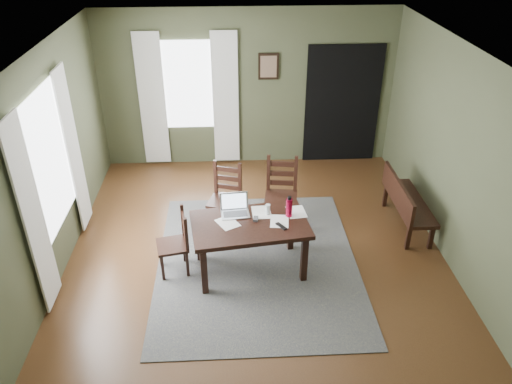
{
  "coord_description": "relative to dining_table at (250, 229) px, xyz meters",
  "views": [
    {
      "loc": [
        -0.29,
        -5.21,
        4.12
      ],
      "look_at": [
        0.0,
        0.3,
        0.9
      ],
      "focal_mm": 35.0,
      "sensor_mm": 36.0,
      "label": 1
    }
  ],
  "objects": [
    {
      "name": "bench",
      "position": [
        2.25,
        0.89,
        -0.19
      ],
      "size": [
        0.42,
        1.31,
        0.74
      ],
      "rotation": [
        0.0,
        0.0,
        1.57
      ],
      "color": "black",
      "rests_on": "ground"
    },
    {
      "name": "rug",
      "position": [
        0.1,
        0.14,
        -0.63
      ],
      "size": [
        2.6,
        3.2,
        0.01
      ],
      "color": "#464646",
      "rests_on": "ground"
    },
    {
      "name": "curtain_back_left",
      "position": [
        -1.52,
        3.08,
        0.57
      ],
      "size": [
        0.44,
        0.03,
        2.3
      ],
      "color": "silver",
      "rests_on": "ground"
    },
    {
      "name": "computer_mouse",
      "position": [
        0.08,
        0.06,
        0.1
      ],
      "size": [
        0.07,
        0.1,
        0.03
      ],
      "primitive_type": "cube",
      "rotation": [
        0.0,
        0.0,
        -0.15
      ],
      "color": "#3F3F42",
      "rests_on": "dining_table"
    },
    {
      "name": "laptop",
      "position": [
        -0.18,
        0.25,
        0.15
      ],
      "size": [
        0.38,
        0.31,
        0.24
      ],
      "rotation": [
        0.0,
        0.0,
        0.08
      ],
      "color": "#B7B7BC",
      "rests_on": "dining_table"
    },
    {
      "name": "window_left",
      "position": [
        -2.37,
        0.34,
        0.82
      ],
      "size": [
        0.01,
        1.3,
        1.7
      ],
      "color": "white",
      "rests_on": "ground"
    },
    {
      "name": "chair_back_right",
      "position": [
        0.49,
        1.02,
        -0.12
      ],
      "size": [
        0.51,
        0.51,
        1.04
      ],
      "rotation": [
        0.0,
        0.0,
        -0.14
      ],
      "color": "black",
      "rests_on": "rug"
    },
    {
      "name": "paper_c",
      "position": [
        0.16,
        0.23,
        0.09
      ],
      "size": [
        0.25,
        0.32,
        0.0
      ],
      "primitive_type": "cube",
      "rotation": [
        0.0,
        0.0,
        0.05
      ],
      "color": "white",
      "rests_on": "dining_table"
    },
    {
      "name": "dining_table",
      "position": [
        0.0,
        0.0,
        0.0
      ],
      "size": [
        1.52,
        1.04,
        0.71
      ],
      "rotation": [
        0.0,
        0.0,
        0.14
      ],
      "color": "black",
      "rests_on": "rug"
    },
    {
      "name": "room_shell",
      "position": [
        0.1,
        0.14,
        1.17
      ],
      "size": [
        5.02,
        6.02,
        2.71
      ],
      "color": "#444A30",
      "rests_on": "ground"
    },
    {
      "name": "paper_b",
      "position": [
        0.37,
        0.01,
        0.09
      ],
      "size": [
        0.26,
        0.31,
        0.0
      ],
      "primitive_type": "cube",
      "rotation": [
        0.0,
        0.0,
        -0.12
      ],
      "color": "white",
      "rests_on": "dining_table"
    },
    {
      "name": "paper_d",
      "position": [
        0.6,
        0.21,
        0.09
      ],
      "size": [
        0.26,
        0.32,
        0.0
      ],
      "primitive_type": "cube",
      "rotation": [
        0.0,
        0.0,
        0.12
      ],
      "color": "white",
      "rests_on": "dining_table"
    },
    {
      "name": "water_bottle",
      "position": [
        0.49,
        0.13,
        0.22
      ],
      "size": [
        0.1,
        0.1,
        0.28
      ],
      "rotation": [
        0.0,
        0.0,
        -0.3
      ],
      "color": "#A60C31",
      "rests_on": "dining_table"
    },
    {
      "name": "curtain_left_far",
      "position": [
        -2.34,
        1.16,
        0.57
      ],
      "size": [
        0.03,
        0.48,
        2.3
      ],
      "color": "silver",
      "rests_on": "ground"
    },
    {
      "name": "curtain_left_near",
      "position": [
        -2.34,
        -0.48,
        0.57
      ],
      "size": [
        0.03,
        0.48,
        2.3
      ],
      "color": "silver",
      "rests_on": "ground"
    },
    {
      "name": "tv_remote",
      "position": [
        0.38,
        -0.11,
        0.1
      ],
      "size": [
        0.13,
        0.17,
        0.02
      ],
      "primitive_type": "cube",
      "rotation": [
        0.0,
        0.0,
        0.59
      ],
      "color": "black",
      "rests_on": "dining_table"
    },
    {
      "name": "drinking_glass",
      "position": [
        0.23,
        0.19,
        0.16
      ],
      "size": [
        0.08,
        0.08,
        0.14
      ],
      "primitive_type": "cylinder",
      "rotation": [
        0.0,
        0.0,
        -0.36
      ],
      "color": "silver",
      "rests_on": "dining_table"
    },
    {
      "name": "framed_picture",
      "position": [
        0.45,
        3.11,
        1.12
      ],
      "size": [
        0.34,
        0.03,
        0.44
      ],
      "color": "black",
      "rests_on": "ground"
    },
    {
      "name": "chair_end",
      "position": [
        -0.93,
        0.03,
        -0.2
      ],
      "size": [
        0.45,
        0.45,
        0.87
      ],
      "rotation": [
        0.0,
        0.0,
        -1.37
      ],
      "color": "black",
      "rests_on": "rug"
    },
    {
      "name": "ground",
      "position": [
        0.1,
        0.14,
        -0.64
      ],
      "size": [
        5.0,
        6.0,
        0.01
      ],
      "color": "#492C16"
    },
    {
      "name": "paper_a",
      "position": [
        -0.27,
        0.01,
        0.09
      ],
      "size": [
        0.33,
        0.36,
        0.0
      ],
      "primitive_type": "cube",
      "rotation": [
        0.0,
        0.0,
        0.52
      ],
      "color": "white",
      "rests_on": "dining_table"
    },
    {
      "name": "chair_back_left",
      "position": [
        -0.31,
        1.02,
        -0.16
      ],
      "size": [
        0.53,
        0.53,
        0.97
      ],
      "rotation": [
        0.0,
        0.0,
        -0.3
      ],
      "color": "black",
      "rests_on": "rug"
    },
    {
      "name": "curtain_back_right",
      "position": [
        -0.28,
        3.08,
        0.57
      ],
      "size": [
        0.44,
        0.03,
        2.3
      ],
      "color": "silver",
      "rests_on": "ground"
    },
    {
      "name": "window_back",
      "position": [
        -0.9,
        3.11,
        0.82
      ],
      "size": [
        1.0,
        0.01,
        1.5
      ],
      "color": "white",
      "rests_on": "ground"
    },
    {
      "name": "doorway_back",
      "position": [
        1.75,
        3.11,
        0.42
      ],
      "size": [
        1.3,
        0.03,
        2.1
      ],
      "color": "black",
      "rests_on": "ground"
    }
  ]
}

